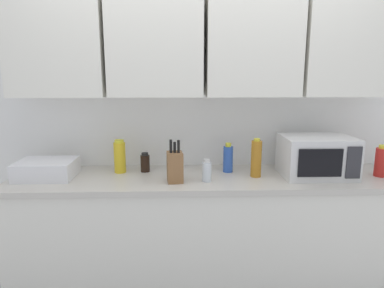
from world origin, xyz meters
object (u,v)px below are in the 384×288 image
(bottle_clear_tall, at_px, (207,171))
(bottle_blue_cleaner, at_px, (228,159))
(bottle_amber_vinegar, at_px, (256,158))
(bottle_red_sauce, at_px, (381,162))
(dish_rack, at_px, (47,169))
(bottle_yellow_mustard, at_px, (120,157))
(knife_block, at_px, (175,166))
(bottle_soy_dark, at_px, (145,163))
(microwave, at_px, (317,156))

(bottle_clear_tall, bearing_deg, bottle_blue_cleaner, 52.18)
(bottle_amber_vinegar, bearing_deg, bottle_red_sauce, -1.30)
(dish_rack, bearing_deg, bottle_blue_cleaner, 4.50)
(bottle_blue_cleaner, height_order, bottle_yellow_mustard, bottle_yellow_mustard)
(knife_block, relative_size, bottle_clear_tall, 1.90)
(bottle_blue_cleaner, height_order, bottle_soy_dark, bottle_blue_cleaner)
(bottle_amber_vinegar, relative_size, bottle_clear_tall, 1.79)
(bottle_yellow_mustard, bearing_deg, knife_block, -30.14)
(bottle_yellow_mustard, bearing_deg, bottle_blue_cleaner, -0.97)
(bottle_soy_dark, relative_size, bottle_amber_vinegar, 0.52)
(dish_rack, distance_m, bottle_soy_dark, 0.68)
(bottle_soy_dark, height_order, bottle_yellow_mustard, bottle_yellow_mustard)
(bottle_red_sauce, distance_m, bottle_yellow_mustard, 1.85)
(bottle_soy_dark, bearing_deg, bottle_red_sauce, -5.83)
(bottle_blue_cleaner, xyz_separation_m, bottle_clear_tall, (-0.17, -0.22, -0.03))
(microwave, height_order, bottle_soy_dark, microwave)
(bottle_amber_vinegar, xyz_separation_m, bottle_yellow_mustard, (-0.97, 0.14, -0.01))
(bottle_amber_vinegar, bearing_deg, bottle_blue_cleaner, 144.99)
(bottle_clear_tall, bearing_deg, dish_rack, 173.71)
(bottle_blue_cleaner, distance_m, bottle_red_sauce, 1.06)
(microwave, bearing_deg, bottle_soy_dark, 173.46)
(dish_rack, relative_size, bottle_amber_vinegar, 1.40)
(knife_block, bearing_deg, bottle_soy_dark, 132.20)
(bottle_soy_dark, bearing_deg, microwave, -6.54)
(dish_rack, distance_m, bottle_red_sauce, 2.33)
(bottle_blue_cleaner, xyz_separation_m, bottle_yellow_mustard, (-0.79, 0.01, 0.02))
(dish_rack, relative_size, knife_block, 1.32)
(microwave, height_order, bottle_amber_vinegar, microwave)
(dish_rack, height_order, bottle_red_sauce, bottle_red_sauce)
(microwave, xyz_separation_m, bottle_clear_tall, (-0.78, -0.11, -0.07))
(bottle_red_sauce, height_order, bottle_clear_tall, bottle_red_sauce)
(microwave, xyz_separation_m, bottle_soy_dark, (-1.21, 0.14, -0.07))
(bottle_yellow_mustard, bearing_deg, dish_rack, -166.85)
(dish_rack, height_order, bottle_yellow_mustard, bottle_yellow_mustard)
(bottle_red_sauce, distance_m, bottle_soy_dark, 1.67)
(microwave, distance_m, bottle_red_sauce, 0.45)
(bottle_soy_dark, bearing_deg, bottle_clear_tall, -29.50)
(bottle_clear_tall, bearing_deg, knife_block, 179.88)
(bottle_clear_tall, relative_size, bottle_yellow_mustard, 0.63)
(dish_rack, bearing_deg, bottle_yellow_mustard, 13.15)
(bottle_red_sauce, bearing_deg, bottle_blue_cleaner, 172.16)
(bottle_soy_dark, relative_size, bottle_clear_tall, 0.94)
(bottle_soy_dark, distance_m, bottle_yellow_mustard, 0.19)
(microwave, distance_m, dish_rack, 1.88)
(microwave, distance_m, knife_block, 1.00)
(bottle_amber_vinegar, relative_size, bottle_yellow_mustard, 1.12)
(dish_rack, relative_size, bottle_blue_cleaner, 1.76)
(dish_rack, xyz_separation_m, knife_block, (0.89, -0.12, 0.04))
(microwave, distance_m, bottle_yellow_mustard, 1.40)
(knife_block, bearing_deg, bottle_blue_cleaner, 29.92)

